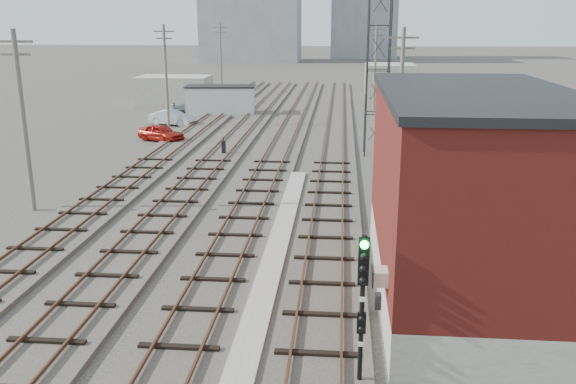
# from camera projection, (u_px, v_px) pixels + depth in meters

# --- Properties ---
(ground) EXTENTS (320.00, 320.00, 0.00)m
(ground) POSITION_uv_depth(u_px,v_px,m) (314.00, 106.00, 68.42)
(ground) COLOR #282621
(ground) RESTS_ON ground
(track_right) EXTENTS (3.20, 90.00, 0.39)m
(track_right) POSITION_uv_depth(u_px,v_px,m) (334.00, 142.00, 48.06)
(track_right) COLOR #332D28
(track_right) RESTS_ON ground
(track_mid_right) EXTENTS (3.20, 90.00, 0.39)m
(track_mid_right) POSITION_uv_depth(u_px,v_px,m) (283.00, 141.00, 48.40)
(track_mid_right) COLOR #332D28
(track_mid_right) RESTS_ON ground
(track_mid_left) EXTENTS (3.20, 90.00, 0.39)m
(track_mid_left) POSITION_uv_depth(u_px,v_px,m) (234.00, 140.00, 48.74)
(track_mid_left) COLOR #332D28
(track_mid_left) RESTS_ON ground
(track_left) EXTENTS (3.20, 90.00, 0.39)m
(track_left) POSITION_uv_depth(u_px,v_px,m) (185.00, 139.00, 49.08)
(track_left) COLOR #332D28
(track_left) RESTS_ON ground
(platform_curb) EXTENTS (0.90, 28.00, 0.26)m
(platform_curb) POSITION_uv_depth(u_px,v_px,m) (274.00, 261.00, 24.27)
(platform_curb) COLOR gray
(platform_curb) RESTS_ON ground
(brick_building) EXTENTS (6.54, 12.20, 7.22)m
(brick_building) POSITION_uv_depth(u_px,v_px,m) (470.00, 195.00, 20.81)
(brick_building) COLOR gray
(brick_building) RESTS_ON ground
(lattice_tower) EXTENTS (1.60, 1.60, 15.00)m
(lattice_tower) POSITION_uv_depth(u_px,v_px,m) (379.00, 48.00, 41.95)
(lattice_tower) COLOR black
(lattice_tower) RESTS_ON ground
(utility_pole_left_a) EXTENTS (1.80, 0.24, 9.00)m
(utility_pole_left_a) POSITION_uv_depth(u_px,v_px,m) (23.00, 117.00, 29.85)
(utility_pole_left_a) COLOR #595147
(utility_pole_left_a) RESTS_ON ground
(utility_pole_left_b) EXTENTS (1.80, 0.24, 9.00)m
(utility_pole_left_b) POSITION_uv_depth(u_px,v_px,m) (166.00, 73.00, 53.80)
(utility_pole_left_b) COLOR #595147
(utility_pole_left_b) RESTS_ON ground
(utility_pole_left_c) EXTENTS (1.80, 0.24, 9.00)m
(utility_pole_left_c) POSITION_uv_depth(u_px,v_px,m) (221.00, 57.00, 77.75)
(utility_pole_left_c) COLOR #595147
(utility_pole_left_c) RESTS_ON ground
(utility_pole_right_a) EXTENTS (1.80, 0.24, 9.00)m
(utility_pole_right_a) POSITION_uv_depth(u_px,v_px,m) (400.00, 101.00, 35.90)
(utility_pole_right_a) COLOR #595147
(utility_pole_right_a) RESTS_ON ground
(utility_pole_right_b) EXTENTS (1.80, 0.24, 9.00)m
(utility_pole_right_b) POSITION_uv_depth(u_px,v_px,m) (375.00, 64.00, 64.65)
(utility_pole_right_b) COLOR #595147
(utility_pole_right_b) RESTS_ON ground
(apartment_right) EXTENTS (16.00, 12.00, 26.00)m
(apartment_right) POSITION_uv_depth(u_px,v_px,m) (364.00, 4.00, 150.42)
(apartment_right) COLOR gray
(apartment_right) RESTS_ON ground
(shed_left) EXTENTS (8.00, 5.00, 3.20)m
(shed_left) POSITION_uv_depth(u_px,v_px,m) (174.00, 90.00, 69.34)
(shed_left) COLOR gray
(shed_left) RESTS_ON ground
(shed_right) EXTENTS (6.00, 6.00, 4.00)m
(shed_right) POSITION_uv_depth(u_px,v_px,m) (390.00, 80.00, 76.70)
(shed_right) COLOR gray
(shed_right) RESTS_ON ground
(signal_mast) EXTENTS (0.40, 0.42, 4.27)m
(signal_mast) POSITION_uv_depth(u_px,v_px,m) (362.00, 299.00, 15.54)
(signal_mast) COLOR gray
(signal_mast) RESTS_ON ground
(switch_stand) EXTENTS (0.32, 0.32, 1.27)m
(switch_stand) POSITION_uv_depth(u_px,v_px,m) (224.00, 147.00, 43.43)
(switch_stand) COLOR black
(switch_stand) RESTS_ON ground
(site_trailer) EXTENTS (7.24, 3.66, 2.94)m
(site_trailer) POSITION_uv_depth(u_px,v_px,m) (221.00, 100.00, 61.89)
(site_trailer) COLOR silver
(site_trailer) RESTS_ON ground
(car_red) EXTENTS (4.26, 3.15, 1.35)m
(car_red) POSITION_uv_depth(u_px,v_px,m) (161.00, 133.00, 48.62)
(car_red) COLOR #9B140E
(car_red) RESTS_ON ground
(car_silver) EXTENTS (4.46, 2.51, 1.39)m
(car_silver) POSITION_uv_depth(u_px,v_px,m) (172.00, 118.00, 55.99)
(car_silver) COLOR #B5B9BE
(car_silver) RESTS_ON ground
(car_grey) EXTENTS (4.66, 2.59, 1.28)m
(car_grey) POSITION_uv_depth(u_px,v_px,m) (194.00, 109.00, 61.78)
(car_grey) COLOR slate
(car_grey) RESTS_ON ground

